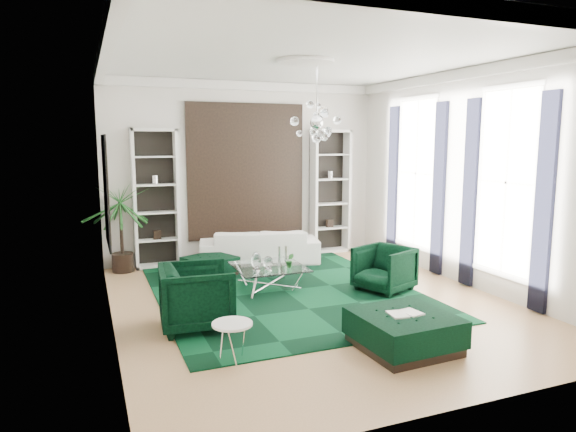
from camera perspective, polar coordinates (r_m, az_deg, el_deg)
name	(u,v)px	position (r m, az deg, el deg)	size (l,w,h in m)	color
floor	(311,303)	(8.31, 2.61, -9.67)	(6.00, 7.00, 0.02)	tan
ceiling	(313,56)	(7.99, 2.81, 17.34)	(6.00, 7.00, 0.02)	white
wall_back	(246,171)	(11.21, -4.74, 4.99)	(6.00, 0.02, 3.80)	silver
wall_front	(471,215)	(4.96, 19.65, 0.12)	(6.00, 0.02, 3.80)	silver
wall_left	(106,191)	(7.23, -19.61, 2.61)	(0.02, 7.00, 3.80)	silver
wall_right	(468,179)	(9.57, 19.41, 3.94)	(0.02, 7.00, 3.80)	silver
crown_molding	(313,64)	(7.98, 2.80, 16.56)	(6.00, 7.00, 0.18)	white
ceiling_medallion	(305,62)	(8.26, 1.90, 16.78)	(0.90, 0.90, 0.05)	white
tapestry	(246,171)	(11.16, -4.66, 4.98)	(2.50, 0.06, 2.80)	black
shelving_left	(156,199)	(10.65, -14.48, 1.87)	(0.90, 0.38, 2.80)	white
shelving_right	(330,192)	(11.78, 4.70, 2.72)	(0.90, 0.38, 2.80)	white
painting	(107,191)	(7.83, -19.47, 2.66)	(0.04, 1.30, 1.60)	black
window_near	(506,183)	(8.89, 23.11, 3.43)	(0.03, 1.10, 2.90)	white
curtain_near_a	(544,204)	(8.36, 26.58, 1.21)	(0.07, 0.30, 3.25)	black
curtain_near_b	(470,194)	(9.46, 19.56, 2.37)	(0.07, 0.30, 3.25)	black
window_far	(416,173)	(10.73, 14.06, 4.61)	(0.03, 1.10, 2.90)	white
curtain_far_a	(439,189)	(10.10, 16.43, 2.87)	(0.07, 0.30, 3.25)	black
curtain_far_b	(393,183)	(11.37, 11.58, 3.63)	(0.07, 0.30, 3.25)	black
rug	(284,291)	(8.87, -0.41, -8.34)	(4.20, 5.00, 0.02)	black
sofa	(259,246)	(10.80, -3.22, -3.38)	(2.46, 0.96, 0.72)	white
armchair_left	(197,296)	(7.24, -10.11, -8.80)	(0.95, 0.97, 0.89)	black
armchair_right	(384,269)	(8.97, 10.62, -5.79)	(0.83, 0.86, 0.78)	black
coffee_table	(269,277)	(9.00, -2.12, -6.83)	(1.18, 1.18, 0.40)	white
ottoman_side	(210,266)	(9.94, -8.64, -5.55)	(0.82, 0.82, 0.37)	black
ottoman_front	(404,331)	(6.67, 12.75, -12.41)	(1.12, 1.12, 0.45)	black
book	(405,313)	(6.59, 12.82, -10.46)	(0.42, 0.28, 0.03)	white
side_table	(233,343)	(6.21, -6.18, -13.81)	(0.48, 0.48, 0.46)	white
palm	(121,216)	(10.46, -18.11, 0.03)	(1.39, 1.39, 2.23)	#216625
chandelier	(317,123)	(8.42, 3.20, 10.32)	(0.85, 0.85, 0.76)	white
table_plant	(290,260)	(8.80, 0.21, -4.96)	(0.14, 0.11, 0.26)	#216625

